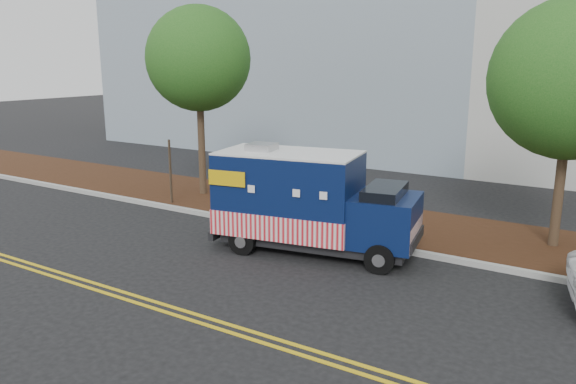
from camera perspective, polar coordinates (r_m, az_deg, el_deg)
The scene contains 9 objects.
ground at distance 15.76m, azimuth -1.32°, elevation -5.58°, with size 120.00×120.00×0.00m, color black.
curb at distance 16.87m, azimuth 1.30°, elevation -4.03°, with size 120.00×0.18×0.15m, color #9E9E99.
mulch_strip at distance 18.63m, azimuth 4.60°, elevation -2.39°, with size 120.00×4.00×0.15m, color black.
centerline_near at distance 12.54m, azimuth -12.76°, elevation -11.00°, with size 120.00×0.10×0.01m, color gold.
centerline_far at distance 12.39m, azimuth -13.59°, elevation -11.38°, with size 120.00×0.10×0.01m, color gold.
tree_a at distance 21.00m, azimuth -9.08°, elevation 13.19°, with size 3.78×3.78×7.02m.
tree_c at distance 16.34m, azimuth 26.86°, elevation 10.18°, with size 4.16×4.16×6.70m.
sign_post at distance 20.13m, azimuth -11.85°, elevation 1.85°, with size 0.06×0.06×2.40m, color #473828.
food_truck at distance 15.09m, azimuth 1.80°, elevation -1.25°, with size 5.74×2.92×2.89m.
Camera 1 is at (8.21, -12.45, 5.10)m, focal length 35.00 mm.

